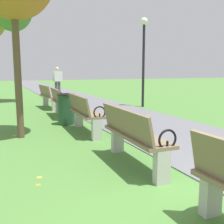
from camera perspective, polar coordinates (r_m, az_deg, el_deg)
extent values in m
cube|color=slate|center=(19.73, -12.60, 4.41)|extent=(2.77, 44.00, 0.02)
cube|color=#B7B5AD|center=(2.99, 20.26, -16.00)|extent=(0.20, 0.12, 0.45)
torus|color=black|center=(2.92, 21.23, -9.03)|extent=(0.27, 0.03, 0.27)
cylinder|color=black|center=(2.94, 21.14, -10.52)|extent=(0.03, 0.03, 0.12)
cube|color=#7A664C|center=(4.12, 5.16, -4.96)|extent=(0.50, 1.62, 0.05)
cube|color=#7A664C|center=(3.99, 2.76, -2.08)|extent=(0.18, 1.60, 0.40)
cube|color=#B7B5AD|center=(3.58, 10.53, -11.43)|extent=(0.20, 0.13, 0.45)
cube|color=#B7B5AD|center=(4.83, 1.16, -5.91)|extent=(0.20, 0.13, 0.45)
torus|color=black|center=(3.48, 11.71, -5.73)|extent=(0.27, 0.04, 0.27)
cylinder|color=black|center=(3.50, 11.67, -7.00)|extent=(0.03, 0.03, 0.12)
torus|color=black|center=(4.79, 1.75, -1.56)|extent=(0.27, 0.04, 0.27)
cylinder|color=black|center=(4.81, 1.74, -2.50)|extent=(0.03, 0.03, 0.12)
cube|color=#7A664C|center=(6.29, -5.43, -0.17)|extent=(0.50, 1.61, 0.05)
cube|color=#7A664C|center=(6.21, -7.14, 1.78)|extent=(0.18, 1.60, 0.40)
cube|color=#B7B5AD|center=(5.64, -3.29, -3.77)|extent=(0.20, 0.13, 0.45)
cube|color=#B7B5AD|center=(7.04, -7.08, -1.30)|extent=(0.20, 0.13, 0.45)
torus|color=black|center=(5.58, -2.67, -0.10)|extent=(0.27, 0.04, 0.27)
cylinder|color=black|center=(5.59, -2.67, -0.91)|extent=(0.03, 0.03, 0.12)
torus|color=black|center=(7.02, -6.70, 1.69)|extent=(0.27, 0.04, 0.27)
cylinder|color=black|center=(7.03, -6.69, 1.04)|extent=(0.03, 0.03, 0.12)
cube|color=#7A664C|center=(8.61, -10.50, 2.14)|extent=(0.51, 1.62, 0.05)
cube|color=#7A664C|center=(8.56, -11.80, 3.58)|extent=(0.20, 1.60, 0.40)
cube|color=#B7B5AD|center=(7.93, -9.47, -0.22)|extent=(0.21, 0.13, 0.45)
cube|color=#B7B5AD|center=(9.37, -11.29, 1.11)|extent=(0.21, 0.13, 0.45)
torus|color=black|center=(7.87, -9.08, 2.41)|extent=(0.27, 0.04, 0.27)
cylinder|color=black|center=(7.88, -9.06, 1.83)|extent=(0.03, 0.03, 0.12)
torus|color=black|center=(9.35, -11.02, 3.36)|extent=(0.27, 0.04, 0.27)
cylinder|color=black|center=(9.36, -11.00, 2.87)|extent=(0.03, 0.03, 0.12)
cube|color=#7A664C|center=(10.67, -13.10, 3.32)|extent=(0.52, 1.62, 0.05)
cube|color=#7A664C|center=(10.61, -14.15, 4.48)|extent=(0.20, 1.60, 0.40)
cube|color=#B7B5AD|center=(9.98, -12.07, 1.55)|extent=(0.21, 0.13, 0.45)
cube|color=#B7B5AD|center=(11.41, -13.92, 2.38)|extent=(0.21, 0.13, 0.45)
torus|color=black|center=(9.94, -11.77, 3.65)|extent=(0.27, 0.04, 0.27)
cylinder|color=black|center=(9.94, -11.76, 3.19)|extent=(0.03, 0.03, 0.12)
torus|color=black|center=(11.41, -13.72, 4.23)|extent=(0.27, 0.04, 0.27)
cylinder|color=black|center=(11.41, -13.70, 3.83)|extent=(0.03, 0.03, 0.12)
cylinder|color=brown|center=(6.06, -19.40, 7.91)|extent=(0.14, 0.14, 2.82)
cylinder|color=brown|center=(13.08, -19.90, 9.62)|extent=(0.15, 0.15, 3.51)
ellipsoid|color=#477A33|center=(13.34, -20.46, 19.78)|extent=(1.72, 1.72, 1.89)
cylinder|color=#4C4C56|center=(14.85, -11.77, 4.74)|extent=(0.14, 0.14, 0.85)
cylinder|color=#4C4C56|center=(14.87, -11.16, 4.76)|extent=(0.14, 0.14, 0.85)
cube|color=white|center=(14.83, -11.55, 7.47)|extent=(0.36, 0.26, 0.56)
sphere|color=beige|center=(14.83, -11.59, 8.97)|extent=(0.20, 0.20, 0.20)
cylinder|color=white|center=(14.81, -12.40, 7.44)|extent=(0.09, 0.09, 0.52)
cylinder|color=white|center=(14.85, -10.70, 7.49)|extent=(0.09, 0.09, 0.52)
cylinder|color=#234C2D|center=(7.35, -9.73, 0.45)|extent=(0.44, 0.44, 0.80)
torus|color=black|center=(7.30, -9.82, 3.71)|extent=(0.48, 0.48, 0.04)
cylinder|color=black|center=(10.83, 6.68, 9.53)|extent=(0.10, 0.10, 3.20)
sphere|color=white|center=(11.00, 6.86, 18.63)|extent=(0.28, 0.28, 0.28)
cylinder|color=#BC842D|center=(8.69, 7.80, -0.74)|extent=(0.11, 0.11, 0.00)
cylinder|color=#93511E|center=(9.70, -19.90, -0.31)|extent=(0.15, 0.15, 0.00)
cylinder|color=gold|center=(3.92, -15.20, -13.22)|extent=(0.10, 0.10, 0.00)
cylinder|color=brown|center=(12.64, -14.81, 1.93)|extent=(0.11, 0.11, 0.00)
cylinder|color=gold|center=(6.45, -20.03, -4.73)|extent=(0.14, 0.14, 0.00)
cylinder|color=#AD6B23|center=(13.23, -7.77, 2.53)|extent=(0.08, 0.08, 0.00)
cylinder|color=#AD6B23|center=(11.83, -5.38, 1.83)|extent=(0.12, 0.12, 0.00)
cylinder|color=#BC842D|center=(3.69, -15.44, -14.68)|extent=(0.08, 0.08, 0.00)
cylinder|color=#93511E|center=(9.28, -10.08, -0.31)|extent=(0.12, 0.12, 0.00)
cylinder|color=brown|center=(12.95, -18.35, 1.94)|extent=(0.11, 0.11, 0.00)
cylinder|color=#AD6B23|center=(6.65, -13.33, -4.03)|extent=(0.11, 0.11, 0.00)
cylinder|color=brown|center=(9.98, 6.50, 0.52)|extent=(0.12, 0.12, 0.00)
cylinder|color=gold|center=(10.92, -9.38, 1.17)|extent=(0.13, 0.13, 0.00)
cylinder|color=brown|center=(13.36, -3.18, 2.66)|extent=(0.10, 0.10, 0.00)
cylinder|color=gold|center=(4.33, 19.56, -10.99)|extent=(0.08, 0.08, 0.00)
cylinder|color=brown|center=(8.12, 0.58, -1.34)|extent=(0.08, 0.08, 0.00)
cylinder|color=#BC842D|center=(11.37, -18.58, 1.02)|extent=(0.09, 0.09, 0.00)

